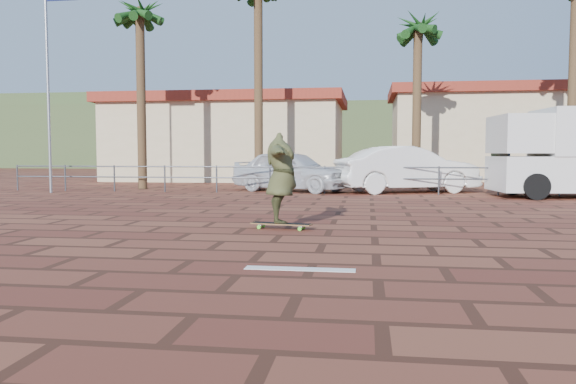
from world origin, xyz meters
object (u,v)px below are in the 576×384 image
at_px(skateboarder, 281,178).
at_px(car_white, 407,169).
at_px(car_silver, 292,171).
at_px(longboard, 281,224).

height_order(skateboarder, car_white, skateboarder).
bearing_deg(car_white, car_silver, 69.26).
relative_size(longboard, car_silver, 0.26).
xyz_separation_m(longboard, car_white, (3.06, 10.55, 0.76)).
relative_size(skateboarder, car_white, 0.41).
relative_size(car_silver, car_white, 0.89).
relative_size(longboard, car_white, 0.23).
bearing_deg(longboard, car_silver, 106.73).
height_order(longboard, car_white, car_white).
bearing_deg(car_white, longboard, 143.10).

